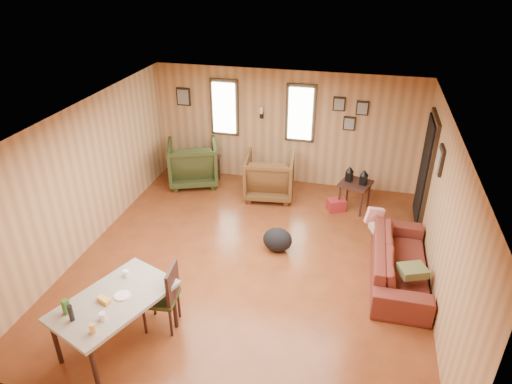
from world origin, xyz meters
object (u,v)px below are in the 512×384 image
Objects in this scene: sofa at (401,256)px; dining_table at (113,304)px; recliner_brown at (270,174)px; side_table at (356,181)px; recliner_green at (193,161)px; end_table at (205,165)px.

dining_table is at bearing 122.10° from sofa.
side_table is (1.70, -0.13, 0.10)m from recliner_brown.
recliner_green is (-4.18, 2.33, 0.11)m from sofa.
recliner_brown is 1.39× the size of end_table.
end_table is 0.81× the size of side_table.
recliner_brown is 1.50m from end_table.
recliner_brown reaches higher than sofa.
side_table is (-0.78, 2.00, 0.19)m from sofa.
dining_table reaches higher than end_table.
sofa is 1.25× the size of dining_table.
sofa is 2.12× the size of recliner_brown.
dining_table is (-1.01, -4.35, 0.18)m from recliner_brown.
end_table is at bearing 179.15° from recliner_green.
side_table is 0.52× the size of dining_table.
dining_table is (-3.49, -2.21, 0.27)m from sofa.
recliner_green is 1.46× the size of end_table.
sofa is at bearing 132.32° from recliner_brown.
dining_table is at bearing -122.70° from side_table.
end_table is at bearing 58.13° from sofa.
end_table is at bearing 172.47° from side_table.
recliner_green is 1.18× the size of side_table.
recliner_brown reaches higher than end_table.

